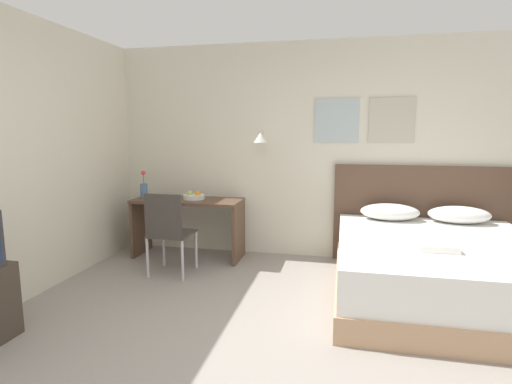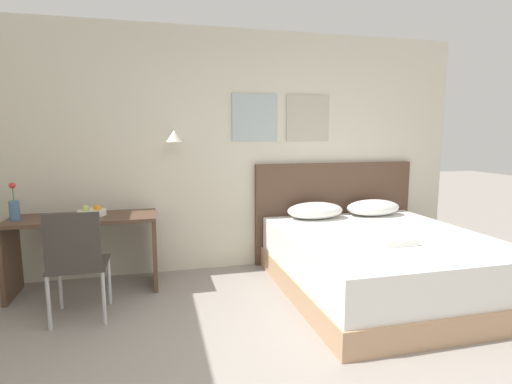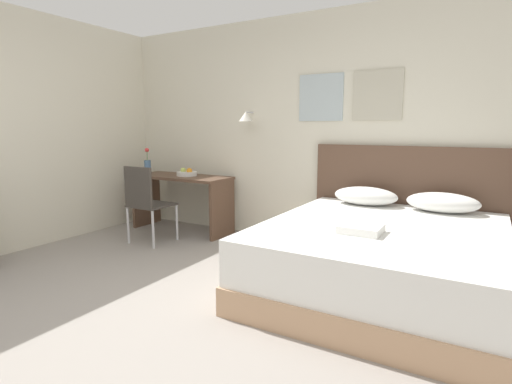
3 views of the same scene
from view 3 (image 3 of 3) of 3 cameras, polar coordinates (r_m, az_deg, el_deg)
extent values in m
plane|color=gray|center=(3.04, -17.39, -18.01)|extent=(24.00, 24.00, 0.00)
cube|color=beige|center=(4.85, 5.41, 8.67)|extent=(5.65, 0.06, 2.65)
cube|color=#A8B7BC|center=(4.69, 9.26, 13.16)|extent=(0.52, 0.02, 0.52)
cube|color=#B7B29E|center=(4.50, 16.96, 13.06)|extent=(0.52, 0.02, 0.52)
cylinder|color=#B2B2B7|center=(5.02, -0.92, 11.30)|extent=(0.02, 0.16, 0.02)
cone|color=white|center=(4.94, -1.46, 10.75)|extent=(0.17, 0.17, 0.12)
cube|color=tan|center=(3.57, 17.27, -11.87)|extent=(1.86, 2.09, 0.22)
cube|color=white|center=(3.48, 17.50, -7.43)|extent=(1.82, 2.05, 0.36)
cube|color=brown|center=(4.47, 20.71, -1.43)|extent=(1.98, 0.06, 1.18)
ellipsoid|color=white|center=(4.27, 15.37, -0.54)|extent=(0.65, 0.37, 0.19)
ellipsoid|color=white|center=(4.15, 25.10, -1.37)|extent=(0.65, 0.37, 0.19)
cube|color=white|center=(3.15, 14.75, -5.11)|extent=(0.31, 0.27, 0.06)
cube|color=brown|center=(5.35, -10.63, 2.13)|extent=(1.35, 0.54, 0.03)
cube|color=brown|center=(5.85, -15.37, -1.11)|extent=(0.04, 0.50, 0.70)
cube|color=brown|center=(5.01, -4.83, -2.51)|extent=(0.04, 0.50, 0.70)
cube|color=#3D3833|center=(4.93, -14.63, -1.81)|extent=(0.44, 0.44, 0.02)
cube|color=#3D3833|center=(4.75, -16.50, 0.66)|extent=(0.41, 0.03, 0.46)
cylinder|color=#B7B7BC|center=(5.25, -14.54, -3.69)|extent=(0.03, 0.03, 0.44)
cylinder|color=#B7B7BC|center=(4.98, -11.23, -4.27)|extent=(0.03, 0.03, 0.44)
cylinder|color=#B7B7BC|center=(4.98, -17.80, -4.54)|extent=(0.03, 0.03, 0.44)
cylinder|color=#B7B7BC|center=(4.70, -14.49, -5.22)|extent=(0.03, 0.03, 0.44)
cylinder|color=silver|center=(5.31, -9.86, 2.59)|extent=(0.26, 0.26, 0.05)
sphere|color=orange|center=(5.26, -9.50, 3.01)|extent=(0.07, 0.07, 0.07)
sphere|color=#B2C156|center=(5.33, -10.35, 3.06)|extent=(0.07, 0.07, 0.07)
cylinder|color=#4C7099|center=(5.70, -15.22, 3.49)|extent=(0.09, 0.09, 0.18)
cylinder|color=#3D7538|center=(5.69, -15.29, 5.10)|extent=(0.01, 0.01, 0.14)
sphere|color=#DB3838|center=(5.69, -15.32, 5.80)|extent=(0.06, 0.06, 0.06)
camera|label=1|loc=(1.72, -81.07, 8.13)|focal=28.00mm
camera|label=2|loc=(2.80, -61.03, 7.64)|focal=28.00mm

